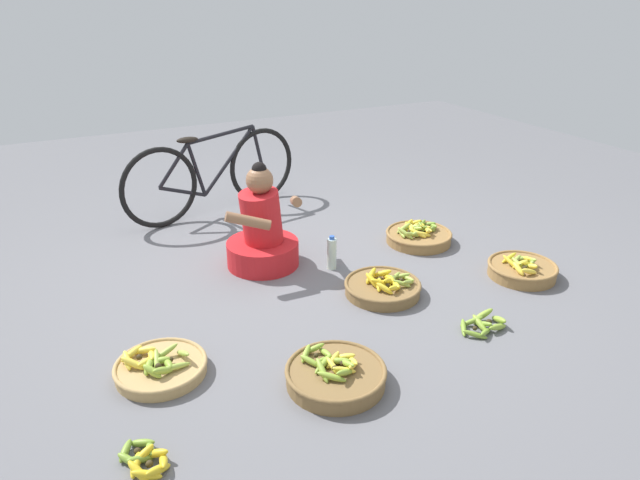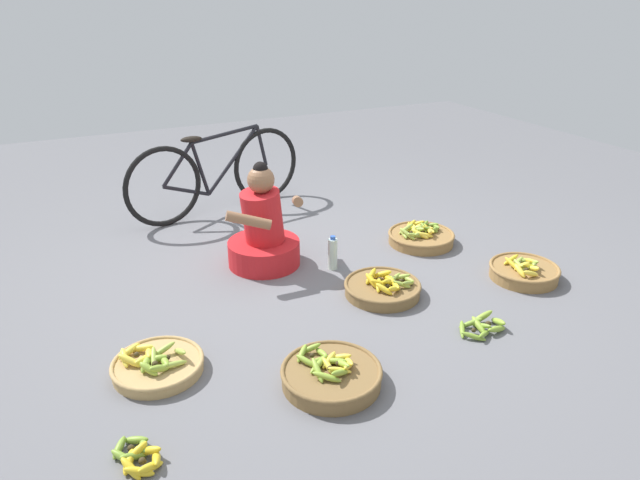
{
  "view_description": "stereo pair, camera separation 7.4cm",
  "coord_description": "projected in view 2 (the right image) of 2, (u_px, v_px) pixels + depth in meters",
  "views": [
    {
      "loc": [
        -1.53,
        -3.22,
        1.86
      ],
      "look_at": [
        0.0,
        -0.2,
        0.35
      ],
      "focal_mm": 32.04,
      "sensor_mm": 36.0,
      "label": 1
    },
    {
      "loc": [
        -1.46,
        -3.25,
        1.86
      ],
      "look_at": [
        0.0,
        -0.2,
        0.35
      ],
      "focal_mm": 32.04,
      "sensor_mm": 36.0,
      "label": 2
    }
  ],
  "objects": [
    {
      "name": "bicycle_leaning",
      "position": [
        217.0,
        174.0,
        4.99
      ],
      "size": [
        1.67,
        0.44,
        0.73
      ],
      "color": "black",
      "rests_on": "ground"
    },
    {
      "name": "banana_basket_near_bicycle",
      "position": [
        383.0,
        288.0,
        3.74
      ],
      "size": [
        0.51,
        0.51,
        0.16
      ],
      "color": "brown",
      "rests_on": "ground"
    },
    {
      "name": "loose_bananas_front_center",
      "position": [
        483.0,
        326.0,
        3.35
      ],
      "size": [
        0.32,
        0.22,
        0.1
      ],
      "color": "olive",
      "rests_on": "ground"
    },
    {
      "name": "loose_bananas_back_center",
      "position": [
        138.0,
        457.0,
        2.42
      ],
      "size": [
        0.22,
        0.29,
        0.08
      ],
      "color": "gold",
      "rests_on": "ground"
    },
    {
      "name": "banana_basket_front_left",
      "position": [
        524.0,
        271.0,
        3.94
      ],
      "size": [
        0.48,
        0.48,
        0.16
      ],
      "color": "olive",
      "rests_on": "ground"
    },
    {
      "name": "ground_plane",
      "position": [
        308.0,
        275.0,
        4.01
      ],
      "size": [
        10.0,
        10.0,
        0.0
      ],
      "primitive_type": "plane",
      "color": "slate"
    },
    {
      "name": "banana_basket_near_vendor",
      "position": [
        331.0,
        374.0,
        2.89
      ],
      "size": [
        0.52,
        0.52,
        0.16
      ],
      "color": "brown",
      "rests_on": "ground"
    },
    {
      "name": "banana_basket_back_left",
      "position": [
        421.0,
        236.0,
        4.49
      ],
      "size": [
        0.52,
        0.52,
        0.16
      ],
      "color": "olive",
      "rests_on": "ground"
    },
    {
      "name": "water_bottle",
      "position": [
        333.0,
        254.0,
        4.06
      ],
      "size": [
        0.07,
        0.07,
        0.25
      ],
      "color": "silver",
      "rests_on": "ground"
    },
    {
      "name": "vendor_woman_front",
      "position": [
        264.0,
        233.0,
        4.07
      ],
      "size": [
        0.68,
        0.53,
        0.77
      ],
      "color": "red",
      "rests_on": "ground"
    },
    {
      "name": "banana_basket_front_right",
      "position": [
        157.0,
        365.0,
        2.99
      ],
      "size": [
        0.48,
        0.48,
        0.14
      ],
      "color": "tan",
      "rests_on": "ground"
    }
  ]
}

